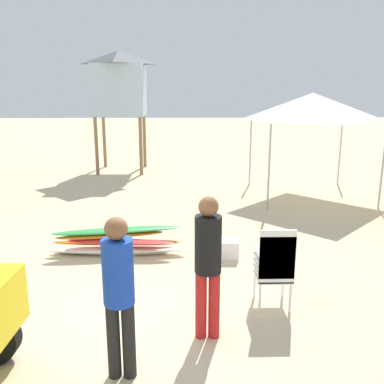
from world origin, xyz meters
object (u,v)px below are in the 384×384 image
(surfboard_pile, at_px, (116,242))
(lifeguard_near_left, at_px, (119,288))
(popup_canopy, at_px, (312,106))
(lifeguard_tower, at_px, (119,84))
(cooler_box, at_px, (222,249))
(lifeguard_near_center, at_px, (208,258))
(stacked_plastic_chairs, at_px, (275,262))

(surfboard_pile, distance_m, lifeguard_near_left, 3.56)
(surfboard_pile, xyz_separation_m, popup_canopy, (4.84, 4.29, 2.29))
(surfboard_pile, distance_m, lifeguard_tower, 8.77)
(popup_canopy, distance_m, cooler_box, 5.85)
(lifeguard_tower, bearing_deg, lifeguard_near_center, -77.05)
(lifeguard_near_left, xyz_separation_m, popup_canopy, (4.27, 7.71, 1.49))
(surfboard_pile, height_order, lifeguard_near_left, lifeguard_near_left)
(stacked_plastic_chairs, xyz_separation_m, surfboard_pile, (-2.49, 2.04, -0.46))
(stacked_plastic_chairs, bearing_deg, lifeguard_near_left, -144.36)
(lifeguard_near_left, distance_m, cooler_box, 3.59)
(stacked_plastic_chairs, relative_size, lifeguard_near_center, 0.67)
(cooler_box, bearing_deg, lifeguard_near_center, -99.65)
(lifeguard_near_center, height_order, lifeguard_tower, lifeguard_tower)
(cooler_box, bearing_deg, popup_canopy, 57.33)
(stacked_plastic_chairs, height_order, lifeguard_tower, lifeguard_tower)
(surfboard_pile, xyz_separation_m, cooler_box, (1.95, -0.22, -0.07))
(stacked_plastic_chairs, distance_m, popup_canopy, 7.00)
(surfboard_pile, xyz_separation_m, lifeguard_near_center, (1.53, -2.71, 0.81))
(stacked_plastic_chairs, xyz_separation_m, cooler_box, (-0.54, 1.82, -0.53))
(stacked_plastic_chairs, distance_m, cooler_box, 1.97)
(lifeguard_near_center, xyz_separation_m, lifeguard_tower, (-2.51, 10.92, 2.13))
(surfboard_pile, relative_size, lifeguard_near_left, 1.43)
(surfboard_pile, bearing_deg, lifeguard_near_left, -80.47)
(stacked_plastic_chairs, relative_size, surfboard_pile, 0.47)
(lifeguard_near_center, bearing_deg, popup_canopy, 64.66)
(lifeguard_near_left, bearing_deg, cooler_box, 66.69)
(lifeguard_near_left, relative_size, lifeguard_tower, 0.42)
(stacked_plastic_chairs, height_order, popup_canopy, popup_canopy)
(stacked_plastic_chairs, xyz_separation_m, lifeguard_near_left, (-1.92, -1.37, 0.33))
(stacked_plastic_chairs, xyz_separation_m, lifeguard_tower, (-3.47, 10.25, 2.47))
(lifeguard_near_center, bearing_deg, surfboard_pile, 119.38)
(lifeguard_near_left, height_order, popup_canopy, popup_canopy)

